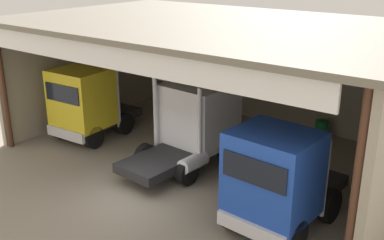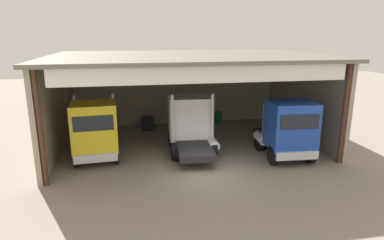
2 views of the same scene
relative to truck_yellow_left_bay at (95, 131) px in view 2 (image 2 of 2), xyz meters
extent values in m
plane|color=gray|center=(5.52, -2.88, -1.74)|extent=(80.00, 80.00, 0.00)
cube|color=#9E937F|center=(5.52, 7.29, 0.97)|extent=(15.59, 0.24, 5.43)
cube|color=#9E937F|center=(-2.28, 2.20, 0.97)|extent=(0.24, 10.17, 5.43)
cube|color=#9E937F|center=(13.31, 2.20, 0.97)|extent=(0.24, 10.17, 5.43)
cube|color=#6E6759|center=(5.52, 1.95, 3.79)|extent=(16.19, 10.68, 0.20)
cylinder|color=#4C2D1E|center=(-2.03, -2.73, 0.97)|extent=(0.24, 0.24, 5.43)
cylinder|color=#4C2D1E|center=(13.06, -2.73, 0.97)|extent=(0.24, 0.24, 5.43)
cube|color=white|center=(5.52, -3.08, 3.34)|extent=(14.03, 0.12, 0.90)
cube|color=yellow|center=(0.04, -0.26, 0.31)|extent=(2.46, 2.27, 2.58)
cube|color=black|center=(0.11, -1.33, 0.76)|extent=(1.98, 0.19, 0.77)
cube|color=silver|center=(0.11, -1.36, -1.08)|extent=(2.21, 0.30, 0.44)
cube|color=#232326|center=(-0.07, 1.38, -1.05)|extent=(1.93, 3.09, 0.36)
cylinder|color=silver|center=(1.01, 1.02, 0.29)|extent=(0.18, 0.18, 3.05)
cylinder|color=silver|center=(-1.08, 0.88, 0.29)|extent=(0.18, 0.18, 3.05)
cylinder|color=silver|center=(-1.09, 1.01, -0.93)|extent=(0.64, 1.23, 0.56)
cylinder|color=black|center=(1.08, -0.61, -1.23)|extent=(0.37, 1.03, 1.02)
cylinder|color=black|center=(-0.94, -0.74, -1.23)|extent=(0.37, 1.03, 1.02)
cylinder|color=black|center=(0.94, 1.45, -1.23)|extent=(0.37, 1.03, 1.02)
cylinder|color=black|center=(-1.08, 1.31, -1.23)|extent=(0.37, 1.03, 1.02)
cube|color=white|center=(5.48, 1.21, 0.26)|extent=(2.68, 2.54, 2.50)
cube|color=black|center=(5.56, 2.42, 0.70)|extent=(2.15, 0.19, 0.75)
cube|color=silver|center=(5.56, 2.45, -1.09)|extent=(2.41, 0.31, 0.44)
cube|color=#232326|center=(5.36, -0.79, -1.06)|extent=(2.12, 3.76, 0.36)
cylinder|color=silver|center=(4.26, -0.06, 0.31)|extent=(0.18, 0.18, 3.09)
cylinder|color=silver|center=(6.53, -0.20, 0.31)|extent=(0.18, 0.18, 3.09)
cylinder|color=silver|center=(6.51, -0.57, -0.94)|extent=(0.63, 1.23, 0.56)
cylinder|color=black|center=(4.40, 1.75, -1.24)|extent=(0.36, 1.02, 1.01)
cylinder|color=black|center=(6.63, 1.61, -1.24)|extent=(0.36, 1.02, 1.01)
cylinder|color=black|center=(4.24, -0.72, -1.24)|extent=(0.36, 1.02, 1.01)
cylinder|color=black|center=(6.47, -0.86, -1.24)|extent=(0.36, 1.02, 1.01)
cube|color=#1E47B7|center=(10.47, -1.95, 0.33)|extent=(2.51, 2.22, 2.55)
cube|color=black|center=(10.40, -3.01, 0.78)|extent=(2.03, 0.18, 0.76)
cube|color=silver|center=(10.40, -3.04, -1.04)|extent=(2.28, 0.30, 0.44)
cube|color=#232326|center=(10.58, -0.05, -1.01)|extent=(2.00, 3.56, 0.36)
cylinder|color=silver|center=(11.61, -0.83, 0.06)|extent=(0.18, 0.18, 2.50)
cylinder|color=silver|center=(9.46, -0.70, 0.06)|extent=(0.18, 0.18, 2.50)
cylinder|color=silver|center=(9.49, -0.29, -0.89)|extent=(0.63, 1.23, 0.56)
cylinder|color=black|center=(11.48, -2.43, -1.19)|extent=(0.37, 1.12, 1.11)
cylinder|color=black|center=(9.40, -2.30, -1.19)|extent=(0.37, 1.12, 1.11)
cylinder|color=black|center=(11.63, -0.12, -1.19)|extent=(0.37, 1.12, 1.11)
cylinder|color=black|center=(9.54, 0.01, -1.19)|extent=(0.37, 1.12, 1.11)
cylinder|color=#197233|center=(8.66, 6.40, -1.28)|extent=(0.58, 0.58, 0.92)
cube|color=black|center=(3.13, 5.56, -1.24)|extent=(0.90, 0.60, 1.00)
camera|label=1|loc=(15.87, -13.03, 6.32)|focal=43.18mm
camera|label=2|loc=(2.06, -17.95, 5.14)|focal=31.03mm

